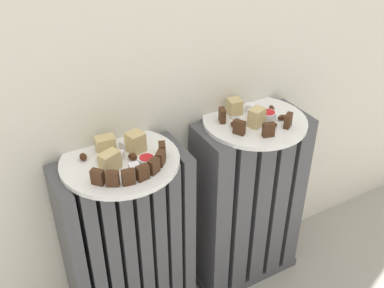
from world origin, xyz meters
The scene contains 35 objects.
radiator_left centered at (-0.20, 0.28, 0.29)m, with size 0.35×0.16×0.59m.
radiator_right centered at (0.20, 0.28, 0.29)m, with size 0.35×0.16×0.59m.
plate_left centered at (-0.20, 0.28, 0.60)m, with size 0.29×0.29×0.01m, color white.
plate_right centered at (0.20, 0.28, 0.60)m, with size 0.29×0.29×0.01m, color white.
dark_cake_slice_left_0 centered at (-0.28, 0.21, 0.62)m, with size 0.03×0.02×0.04m, color #472B19.
dark_cake_slice_left_1 centered at (-0.25, 0.19, 0.62)m, with size 0.03×0.02×0.04m, color #472B19.
dark_cake_slice_left_2 centered at (-0.22, 0.18, 0.62)m, with size 0.03×0.02×0.04m, color #472B19.
dark_cake_slice_left_3 centered at (-0.18, 0.18, 0.62)m, with size 0.03×0.02×0.04m, color #472B19.
dark_cake_slice_left_4 centered at (-0.15, 0.19, 0.62)m, with size 0.03×0.02×0.04m, color #472B19.
dark_cake_slice_left_5 centered at (-0.12, 0.21, 0.62)m, with size 0.03×0.02×0.04m, color #472B19.
dark_cake_slice_left_6 centered at (-0.11, 0.24, 0.62)m, with size 0.03×0.02×0.04m, color #472B19.
marble_cake_slice_left_0 centered at (-0.22, 0.33, 0.63)m, with size 0.05×0.03×0.04m, color tan.
marble_cake_slice_left_1 centered at (-0.15, 0.29, 0.63)m, with size 0.04×0.04×0.05m, color tan.
marble_cake_slice_left_2 centered at (-0.24, 0.25, 0.63)m, with size 0.05×0.03×0.05m, color tan.
turkish_delight_left_0 centered at (-0.25, 0.29, 0.62)m, with size 0.02×0.02×0.02m, color white.
turkish_delight_left_1 centered at (-0.17, 0.32, 0.62)m, with size 0.02×0.02×0.02m, color white.
turkish_delight_left_2 centered at (-0.20, 0.28, 0.62)m, with size 0.02×0.02×0.02m, color white.
turkish_delight_left_3 centered at (-0.19, 0.21, 0.62)m, with size 0.02×0.02×0.02m, color white.
medjool_date_left_0 centered at (-0.28, 0.32, 0.61)m, with size 0.02×0.02×0.02m, color #3D1E0F.
medjool_date_left_1 centered at (-0.17, 0.26, 0.61)m, with size 0.02×0.02×0.02m, color #3D1E0F.
jam_bowl_left centered at (-0.16, 0.22, 0.62)m, with size 0.04×0.04×0.03m.
dark_cake_slice_right_0 centered at (0.11, 0.31, 0.63)m, with size 0.03×0.02×0.04m, color #472B19.
dark_cake_slice_right_1 centered at (0.12, 0.24, 0.63)m, with size 0.03×0.02×0.04m, color #472B19.
dark_cake_slice_right_2 centered at (0.18, 0.19, 0.63)m, with size 0.03×0.02×0.04m, color #472B19.
dark_cake_slice_right_3 centered at (0.25, 0.20, 0.63)m, with size 0.03×0.02×0.04m, color #472B19.
marble_cake_slice_right_0 centered at (0.17, 0.34, 0.63)m, with size 0.04×0.04×0.04m, color tan.
marble_cake_slice_right_1 centered at (0.18, 0.25, 0.63)m, with size 0.04×0.03×0.05m, color tan.
turkish_delight_right_0 centered at (0.21, 0.32, 0.62)m, with size 0.02×0.02×0.02m, color white.
turkish_delight_right_1 centered at (0.20, 0.29, 0.62)m, with size 0.03×0.03×0.03m, color white.
medjool_date_right_0 centered at (0.27, 0.24, 0.61)m, with size 0.03×0.02×0.02m, color #3D1E0F.
medjool_date_right_1 centered at (0.27, 0.30, 0.61)m, with size 0.03×0.01×0.02m, color #3D1E0F.
medjool_date_right_2 centered at (0.13, 0.27, 0.61)m, with size 0.02×0.02×0.02m, color #3D1E0F.
medjool_date_right_3 centered at (0.21, 0.22, 0.61)m, with size 0.03×0.01×0.02m, color #3D1E0F.
jam_bowl_right centered at (0.23, 0.26, 0.62)m, with size 0.04×0.04×0.03m.
fork centered at (0.16, 0.28, 0.61)m, with size 0.04×0.10×0.00m.
Camera 1 is at (-0.49, -0.60, 1.23)m, focal length 42.25 mm.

